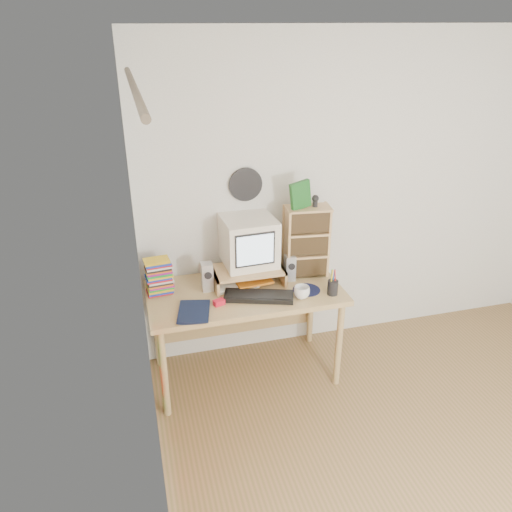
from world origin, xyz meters
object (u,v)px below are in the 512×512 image
crt_monitor (250,243)px  diary (178,310)px  dvd_stack (159,277)px  desk (243,302)px  cd_rack (307,242)px  mug (302,292)px  keyboard (259,296)px

crt_monitor → diary: 0.73m
dvd_stack → diary: 0.35m
desk → cd_rack: size_ratio=2.56×
mug → diary: mug is taller
dvd_stack → cd_rack: cd_rack is taller
crt_monitor → cd_rack: bearing=-6.8°
crt_monitor → keyboard: (-0.01, -0.29, -0.28)m
desk → diary: 0.59m
mug → crt_monitor: bearing=127.8°
mug → desk: bearing=142.8°
cd_rack → diary: size_ratio=2.16×
crt_monitor → diary: crt_monitor is taller
keyboard → diary: bearing=-155.8°
dvd_stack → cd_rack: size_ratio=0.45×
keyboard → diary: (-0.57, -0.06, 0.01)m
diary → crt_monitor: bearing=43.0°
keyboard → crt_monitor: bearing=105.8°
dvd_stack → mug: 1.01m
diary → keyboard: bearing=18.1°
diary → mug: bearing=11.5°
crt_monitor → dvd_stack: bearing=179.2°
keyboard → cd_rack: bearing=48.9°
desk → cd_rack: bearing=6.5°
cd_rack → desk: bearing=-166.8°
crt_monitor → dvd_stack: size_ratio=1.51×
cd_rack → diary: 1.09m
crt_monitor → desk: bearing=-136.0°
keyboard → diary: diary is taller
keyboard → diary: size_ratio=1.91×
keyboard → dvd_stack: dvd_stack is taller
mug → keyboard: bearing=166.3°
dvd_stack → keyboard: bearing=-27.0°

